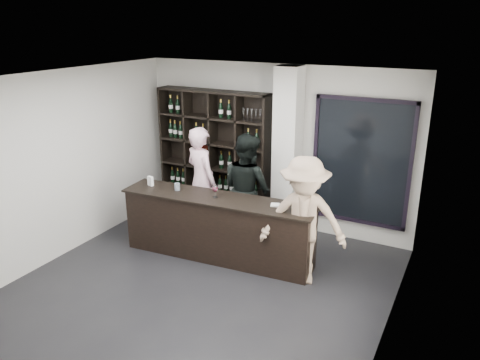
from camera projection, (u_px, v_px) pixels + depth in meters
The scene contains 12 objects.
floor at pixel (193, 295), 6.45m from camera, with size 5.00×5.50×0.01m, color black.
wine_shelf at pixel (214, 155), 8.71m from camera, with size 2.20×0.35×2.40m, color black, non-canonical shape.
structural_column at pixel (287, 153), 7.90m from camera, with size 0.40×0.40×2.90m, color silver.
glass_panel at pixel (361, 162), 7.57m from camera, with size 1.60×0.08×2.10m.
tasting_counter at pixel (218, 228), 7.30m from camera, with size 3.10×0.65×1.02m.
taster_pink at pixel (201, 180), 8.12m from camera, with size 0.69×0.45×1.89m, color #F4C3D2.
taster_black at pixel (247, 189), 7.74m from camera, with size 0.91×0.71×1.87m, color black.
customer at pixel (303, 221), 6.51m from camera, with size 1.21×0.69×1.87m, color gray.
wine_glass at pixel (215, 190), 7.11m from camera, with size 0.09×0.09×0.22m, color white, non-canonical shape.
spit_cup at pixel (177, 187), 7.42m from camera, with size 0.09×0.09×0.12m, color silver.
napkin_stack at pixel (275, 205), 6.82m from camera, with size 0.12×0.12×0.02m, color white.
card_stand at pixel (150, 181), 7.63m from camera, with size 0.10×0.05×0.15m, color white.
Camera 1 is at (3.15, -4.65, 3.60)m, focal length 35.00 mm.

